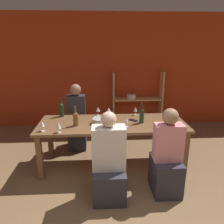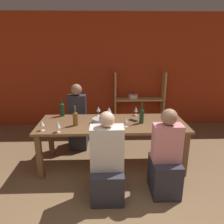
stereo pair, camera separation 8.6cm
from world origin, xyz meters
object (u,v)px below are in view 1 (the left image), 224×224
Objects in this scene: dining_table at (112,128)px; wine_glass_empty_b at (135,109)px; shelf_unit at (136,109)px; wine_glass_red_d at (98,109)px; wine_bottle_green at (76,118)px; wine_glass_red_a at (169,114)px; person_near_a at (167,162)px; cell_phone at (133,120)px; wine_glass_white_a at (58,125)px; wine_glass_red_c at (42,124)px; wine_glass_red_b at (109,110)px; person_far_a at (77,124)px; person_near_b at (109,167)px; wine_glass_empty_a at (126,120)px; wine_bottle_amber at (142,115)px; wine_bottle_dark at (61,109)px; mixing_bowl at (100,121)px.

dining_table is 0.61m from wine_glass_empty_b.
shelf_unit reaches higher than wine_glass_red_d.
wine_bottle_green is 1.55m from wine_glass_red_a.
cell_phone is at bearing 112.48° from person_near_a.
wine_glass_white_a is at bearing -127.96° from wine_glass_red_d.
wine_bottle_green is 2.07× the size of wine_glass_red_c.
wine_glass_red_b reaches higher than wine_glass_red_a.
wine_glass_white_a is 1.16m from person_far_a.
wine_glass_red_a is at bearing 158.12° from person_far_a.
cell_phone is (-0.08, -0.29, -0.10)m from wine_glass_empty_b.
person_near_b reaches higher than wine_bottle_green.
wine_bottle_green is 2.00× the size of wine_glass_empty_b.
person_near_a reaches higher than wine_glass_empty_a.
wine_glass_red_a is 0.97× the size of wine_glass_red_b.
wine_glass_red_a is 1.02× the size of wine_glass_red_d.
wine_glass_empty_b is at bearing 95.18° from wine_bottle_amber.
wine_glass_white_a is 0.13× the size of person_far_a.
wine_glass_empty_b is at bearing 162.44° from person_far_a.
shelf_unit reaches higher than wine_bottle_dark.
person_near_b reaches higher than wine_glass_empty_a.
shelf_unit reaches higher than wine_glass_red_c.
mixing_bowl is 1.21m from person_near_a.
wine_bottle_amber is at bearing -0.11° from mixing_bowl.
person_near_b is at bearing -31.74° from wine_glass_white_a.
wine_glass_red_d is (0.64, -0.02, -0.01)m from wine_bottle_dark.
wine_glass_red_a reaches higher than wine_glass_empty_b.
person_near_a is (0.93, -1.10, -0.44)m from wine_glass_red_d.
shelf_unit is 2.36m from wine_bottle_green.
wine_glass_white_a reaches higher than wine_glass_red_c.
wine_bottle_dark is at bearing 178.23° from wine_glass_red_d.
wine_glass_red_b is 1.05× the size of wine_glass_red_d.
wine_glass_red_a is 1.78m from person_far_a.
person_near_a is at bearing -49.90° from wine_glass_red_d.
wine_glass_empty_b is 1.02× the size of cell_phone.
wine_glass_red_d is at bearing 93.73° from mixing_bowl.
mixing_bowl is (-0.92, -1.85, 0.36)m from shelf_unit.
wine_glass_red_c is at bearing -169.62° from wine_glass_red_a.
person_near_b reaches higher than dining_table.
wine_glass_empty_b is 1.21m from person_far_a.
wine_glass_red_d is 0.13× the size of person_far_a.
wine_bottle_green is at bearing -168.63° from mixing_bowl.
wine_glass_empty_b is 1.36m from person_near_b.
cell_phone is at bearing 147.75° from person_far_a.
wine_glass_red_a is at bearing -30.05° from wine_glass_empty_b.
person_near_a is 0.80m from person_near_b.
wine_glass_empty_a is at bearing -28.13° from wine_bottle_dark.
wine_bottle_green is at bearing 23.00° from wine_glass_red_c.
wine_glass_red_c is 1.63m from wine_glass_empty_b.
wine_glass_red_a is 0.14× the size of person_near_a.
cell_phone is (0.36, 0.08, 0.09)m from dining_table.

